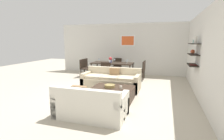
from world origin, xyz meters
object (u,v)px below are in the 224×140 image
(candle_jar, at_px, (121,87))
(dining_table, at_px, (112,64))
(wine_glass_right_far, at_px, (128,60))
(wine_glass_head, at_px, (114,60))
(loveseat_white, at_px, (91,105))
(wine_glass_foot, at_px, (110,61))
(decorative_bowl, at_px, (110,86))
(dining_chair_right_near, at_px, (141,70))
(dining_chair_left_near, at_px, (84,67))
(coffee_table, at_px, (113,93))
(wine_glass_left_far, at_px, (99,59))
(dining_chair_right_far, at_px, (142,68))
(dining_chair_foot, at_px, (107,71))
(dining_chair_head, at_px, (117,65))
(dining_chair_left_far, at_px, (88,66))
(centerpiece_vase, at_px, (110,60))
(wine_glass_right_near, at_px, (127,61))
(sofa_beige, at_px, (111,81))

(candle_jar, distance_m, dining_table, 3.27)
(wine_glass_right_far, xyz_separation_m, wine_glass_head, (-0.72, 0.26, -0.02))
(loveseat_white, xyz_separation_m, wine_glass_foot, (-0.81, 3.92, 0.58))
(decorative_bowl, height_order, wine_glass_head, wine_glass_head)
(dining_chair_right_near, distance_m, dining_chair_left_near, 2.81)
(coffee_table, height_order, wine_glass_right_far, wine_glass_right_far)
(wine_glass_left_far, bearing_deg, dining_chair_right_far, 2.34)
(dining_table, distance_m, dining_chair_foot, 0.86)
(candle_jar, relative_size, dining_chair_right_far, 0.10)
(dining_chair_foot, xyz_separation_m, wine_glass_foot, (-0.00, 0.47, 0.37))
(dining_chair_head, distance_m, dining_chair_left_far, 1.54)
(dining_table, relative_size, centerpiece_vase, 7.42)
(wine_glass_head, bearing_deg, wine_glass_left_far, -160.02)
(wine_glass_left_far, bearing_deg, dining_chair_right_near, -8.02)
(decorative_bowl, relative_size, dining_chair_left_near, 0.37)
(candle_jar, bearing_deg, loveseat_white, -108.07)
(dining_table, xyz_separation_m, wine_glass_right_near, (0.72, -0.11, 0.17))
(wine_glass_head, bearing_deg, dining_table, -90.00)
(dining_chair_left_near, xyz_separation_m, dining_chair_left_far, (0.00, 0.39, 0.00))
(dining_chair_left_near, xyz_separation_m, wine_glass_right_far, (2.13, 0.30, 0.37))
(dining_chair_head, height_order, centerpiece_vase, centerpiece_vase)
(dining_chair_foot, bearing_deg, dining_table, 90.00)
(decorative_bowl, bearing_deg, dining_chair_left_far, 125.59)
(dining_chair_head, bearing_deg, wine_glass_foot, -90.00)
(sofa_beige, xyz_separation_m, wine_glass_left_far, (-1.27, 1.96, 0.58))
(coffee_table, bearing_deg, dining_chair_left_far, 126.65)
(decorative_bowl, distance_m, wine_glass_foot, 2.75)
(wine_glass_right_far, xyz_separation_m, centerpiece_vase, (-0.82, -0.11, 0.02))
(dining_chair_left_far, height_order, wine_glass_right_near, wine_glass_right_near)
(dining_chair_head, distance_m, dining_chair_left_near, 1.74)
(sofa_beige, height_order, dining_chair_right_near, dining_chair_right_near)
(dining_table, relative_size, dining_chair_foot, 2.27)
(wine_glass_head, bearing_deg, dining_chair_head, 90.00)
(decorative_bowl, bearing_deg, dining_chair_head, 102.58)
(dining_chair_right_near, bearing_deg, dining_chair_foot, -155.38)
(sofa_beige, distance_m, candle_jar, 1.35)
(dining_chair_head, height_order, wine_glass_right_far, wine_glass_right_far)
(loveseat_white, xyz_separation_m, dining_chair_right_far, (0.60, 4.48, 0.21))
(sofa_beige, xyz_separation_m, coffee_table, (0.39, -1.10, -0.10))
(loveseat_white, bearing_deg, dining_chair_left_far, 116.27)
(wine_glass_left_far, xyz_separation_m, centerpiece_vase, (0.63, -0.11, 0.02))
(sofa_beige, height_order, dining_table, sofa_beige)
(dining_chair_foot, height_order, dining_chair_left_far, same)
(decorative_bowl, distance_m, wine_glass_right_near, 2.88)
(dining_chair_foot, relative_size, dining_chair_left_far, 1.00)
(dining_chair_right_far, bearing_deg, wine_glass_right_far, -172.70)
(wine_glass_right_near, xyz_separation_m, wine_glass_head, (-0.72, 0.48, 0.00))
(loveseat_white, distance_m, candle_jar, 1.34)
(dining_chair_left_near, relative_size, dining_chair_left_far, 1.00)
(dining_chair_head, height_order, wine_glass_left_far, wine_glass_left_far)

